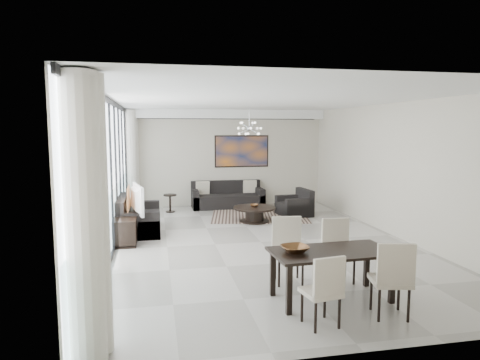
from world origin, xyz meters
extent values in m
cube|color=#A8A39B|center=(0.00, 0.00, 0.01)|extent=(6.00, 9.00, 0.02)
cube|color=white|center=(0.00, 0.00, 2.89)|extent=(6.00, 9.00, 0.02)
cube|color=beige|center=(0.00, 4.49, 1.45)|extent=(6.00, 0.02, 2.90)
cube|color=beige|center=(0.00, -4.49, 1.45)|extent=(6.00, 0.02, 2.90)
cube|color=beige|center=(2.99, 0.00, 1.45)|extent=(0.02, 9.00, 2.90)
cube|color=white|center=(-2.98, 0.00, 1.45)|extent=(0.01, 8.95, 2.85)
cube|color=black|center=(-2.94, 0.00, 2.85)|extent=(0.04, 8.95, 0.10)
cube|color=black|center=(-2.94, 0.00, 0.03)|extent=(0.04, 8.95, 0.06)
cube|color=black|center=(-2.94, -4.00, 1.45)|extent=(0.04, 0.05, 2.88)
cube|color=black|center=(-2.94, -3.00, 1.45)|extent=(0.04, 0.05, 2.88)
cube|color=black|center=(-2.94, -2.00, 1.45)|extent=(0.04, 0.05, 2.88)
cube|color=black|center=(-2.94, -1.00, 1.45)|extent=(0.04, 0.05, 2.88)
cube|color=black|center=(-2.94, 0.00, 1.45)|extent=(0.04, 0.05, 2.88)
cube|color=black|center=(-2.94, 1.00, 1.45)|extent=(0.04, 0.05, 2.88)
cube|color=black|center=(-2.94, 2.00, 1.45)|extent=(0.04, 0.05, 2.88)
cube|color=black|center=(-2.94, 3.00, 1.45)|extent=(0.04, 0.05, 2.88)
cube|color=black|center=(-2.94, 4.00, 1.45)|extent=(0.04, 0.05, 2.88)
cylinder|color=silver|center=(-2.80, -4.15, 1.45)|extent=(0.36, 0.36, 2.85)
cylinder|color=silver|center=(-2.80, 4.15, 1.45)|extent=(0.36, 0.36, 2.85)
cube|color=white|center=(0.00, 4.30, 2.77)|extent=(5.98, 0.40, 0.26)
cube|color=#BE641A|center=(0.50, 4.47, 1.65)|extent=(1.68, 0.04, 0.98)
cylinder|color=silver|center=(0.30, 2.50, 2.62)|extent=(0.02, 0.02, 0.55)
sphere|color=silver|center=(0.30, 2.50, 2.35)|extent=(0.12, 0.12, 0.12)
cube|color=black|center=(0.60, 2.60, 0.01)|extent=(2.83, 2.37, 0.01)
cylinder|color=black|center=(0.31, 1.93, 0.35)|extent=(1.07, 1.07, 0.04)
cylinder|color=black|center=(0.31, 1.93, 0.17)|extent=(0.47, 0.47, 0.33)
cylinder|color=black|center=(0.31, 1.93, 0.02)|extent=(0.75, 0.75, 0.03)
imported|color=brown|center=(0.32, 1.98, 0.41)|extent=(0.22, 0.22, 0.07)
cube|color=black|center=(-0.02, 4.02, 0.19)|extent=(2.12, 0.87, 0.39)
cube|color=black|center=(-0.02, 4.37, 0.58)|extent=(2.12, 0.17, 0.39)
cube|color=black|center=(-0.99, 4.02, 0.28)|extent=(0.17, 0.87, 0.56)
cube|color=black|center=(0.96, 4.02, 0.28)|extent=(0.17, 0.87, 0.56)
cube|color=black|center=(-2.50, 1.38, 0.20)|extent=(0.92, 1.63, 0.41)
cube|color=black|center=(-2.87, 1.38, 0.61)|extent=(0.18, 1.63, 0.41)
cube|color=black|center=(-2.50, 0.66, 0.30)|extent=(0.92, 0.18, 0.59)
cube|color=black|center=(-2.50, 2.10, 0.30)|extent=(0.92, 0.18, 0.59)
cube|color=black|center=(1.55, 2.50, 0.18)|extent=(0.90, 0.93, 0.35)
cube|color=black|center=(1.87, 2.54, 0.53)|extent=(0.26, 0.85, 0.35)
cube|color=black|center=(1.51, 2.83, 0.26)|extent=(0.81, 0.26, 0.51)
cube|color=black|center=(1.59, 2.16, 0.26)|extent=(0.81, 0.26, 0.51)
cylinder|color=black|center=(-1.73, 3.61, 0.49)|extent=(0.37, 0.37, 0.04)
cylinder|color=black|center=(-1.73, 3.61, 0.24)|extent=(0.06, 0.06, 0.46)
cylinder|color=black|center=(-1.73, 3.61, 0.01)|extent=(0.26, 0.26, 0.03)
cube|color=black|center=(-2.76, 0.85, 0.27)|extent=(0.48, 1.71, 0.54)
imported|color=gray|center=(-2.60, 0.83, 0.84)|extent=(0.35, 1.08, 0.62)
cube|color=black|center=(0.22, -3.10, 0.67)|extent=(1.70, 0.91, 0.04)
cube|color=black|center=(-0.50, -3.46, 0.33)|extent=(0.07, 0.07, 0.65)
cube|color=black|center=(-0.53, -2.82, 0.33)|extent=(0.07, 0.07, 0.65)
cube|color=black|center=(0.97, -3.38, 0.33)|extent=(0.07, 0.07, 0.65)
cube|color=black|center=(0.94, -2.74, 0.33)|extent=(0.07, 0.07, 0.65)
cube|color=beige|center=(-0.22, -3.81, 0.41)|extent=(0.47, 0.47, 0.05)
cube|color=beige|center=(-0.19, -3.99, 0.64)|extent=(0.41, 0.11, 0.49)
cylinder|color=black|center=(-0.40, -3.68, 0.19)|extent=(0.04, 0.04, 0.38)
cylinder|color=black|center=(-0.04, -3.95, 0.19)|extent=(0.04, 0.04, 0.38)
cube|color=beige|center=(0.73, -3.74, 0.45)|extent=(0.54, 0.54, 0.06)
cube|color=beige|center=(0.68, -3.93, 0.71)|extent=(0.45, 0.15, 0.55)
cylinder|color=black|center=(0.59, -3.53, 0.21)|extent=(0.04, 0.04, 0.42)
cylinder|color=black|center=(0.86, -3.95, 0.21)|extent=(0.04, 0.04, 0.42)
cube|color=beige|center=(-0.15, -2.37, 0.45)|extent=(0.50, 0.50, 0.06)
cube|color=beige|center=(-0.13, -2.17, 0.71)|extent=(0.46, 0.10, 0.55)
cylinder|color=black|center=(0.00, -2.57, 0.21)|extent=(0.04, 0.04, 0.42)
cylinder|color=black|center=(-0.31, -2.17, 0.21)|extent=(0.04, 0.04, 0.42)
cube|color=beige|center=(0.62, -2.46, 0.44)|extent=(0.46, 0.46, 0.06)
cube|color=beige|center=(0.63, -2.28, 0.68)|extent=(0.44, 0.07, 0.53)
cylinder|color=black|center=(0.79, -2.64, 0.20)|extent=(0.04, 0.04, 0.41)
cylinder|color=black|center=(0.46, -2.29, 0.20)|extent=(0.04, 0.04, 0.41)
imported|color=brown|center=(-0.30, -3.08, 0.73)|extent=(0.41, 0.41, 0.09)
camera|label=1|loc=(-2.11, -8.41, 2.34)|focal=32.00mm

